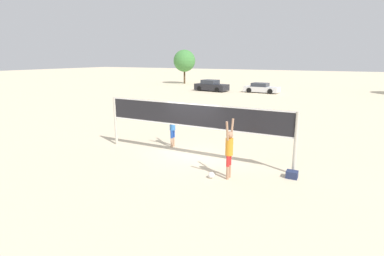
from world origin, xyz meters
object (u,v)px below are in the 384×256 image
player_spiker (229,148)px  parked_car_mid (211,86)px  volleyball_net (192,120)px  volleyball (211,175)px  parked_car_near (261,88)px  gear_bag (292,174)px  tree_left_cluster (184,61)px  player_blocker (172,125)px

player_spiker → parked_car_mid: (-12.80, 27.06, -0.51)m
parked_car_mid → volleyball_net: bearing=-59.7°
volleyball → player_spiker: bearing=26.2°
volleyball_net → parked_car_mid: (-10.46, 25.52, -1.05)m
player_spiker → parked_car_mid: size_ratio=0.47×
parked_car_near → player_spiker: bearing=-73.8°
volleyball → gear_bag: (2.65, 1.41, 0.02)m
parked_car_mid → tree_left_cluster: 12.79m
player_blocker → volleyball: (3.37, -2.78, -1.00)m
player_blocker → parked_car_mid: (-8.87, 24.56, -0.45)m
player_spiker → gear_bag: size_ratio=5.39×
volleyball_net → player_blocker: (-1.59, 0.96, -0.59)m
player_blocker → volleyball: player_blocker is taller
parked_car_near → volleyball_net: bearing=-77.9°
volleyball_net → tree_left_cluster: (-19.36, 34.14, 2.13)m
player_blocker → gear_bag: 6.25m
volleyball → parked_car_mid: bearing=114.1°
gear_bag → tree_left_cluster: size_ratio=0.07×
player_spiker → gear_bag: player_spiker is taller
player_blocker → tree_left_cluster: size_ratio=0.37×
parked_car_near → tree_left_cluster: (-15.37, 7.44, 3.28)m
volleyball → volleyball_net: bearing=134.2°
parked_car_near → gear_bag: bearing=-69.2°
gear_bag → parked_car_near: size_ratio=0.09×
gear_bag → parked_car_mid: (-14.89, 25.93, 0.53)m
player_spiker → tree_left_cluster: bearing=31.3°
volleyball_net → volleyball: bearing=-45.8°
player_blocker → tree_left_cluster: (-17.76, 33.18, 2.72)m
volleyball_net → volleyball: (1.77, -1.83, -1.60)m
volleyball_net → player_blocker: volleyball_net is taller
player_blocker → volleyball: 4.48m
player_blocker → tree_left_cluster: tree_left_cluster is taller
parked_car_near → tree_left_cluster: size_ratio=0.79×
volleyball_net → parked_car_near: bearing=98.5°
volleyball_net → gear_bag: (4.43, -0.41, -1.58)m
player_blocker → tree_left_cluster: bearing=-151.8°
volleyball → parked_car_near: size_ratio=0.05×
volleyball_net → volleyball: 3.01m
player_blocker → volleyball: bearing=50.5°
volleyball_net → tree_left_cluster: 39.30m
gear_bag → tree_left_cluster: tree_left_cluster is taller
player_spiker → player_blocker: bearing=57.5°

